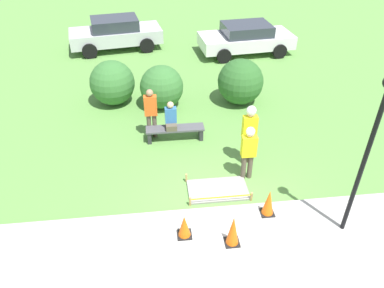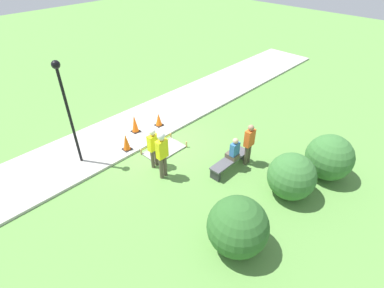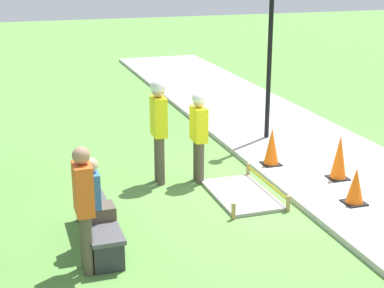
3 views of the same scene
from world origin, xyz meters
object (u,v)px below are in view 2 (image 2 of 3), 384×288
lamppost_near (65,100)px  bystander_in_orange_shirt (249,142)px  person_seated_on_bench (234,150)px  worker_assistant (153,145)px  traffic_cone_far_patch (135,124)px  worker_supervisor (162,151)px  traffic_cone_sidewalk_edge (126,142)px  park_bench (230,162)px  traffic_cone_near_patch (159,119)px

lamppost_near → bystander_in_orange_shirt: bearing=133.6°
person_seated_on_bench → worker_assistant: worker_assistant is taller
traffic_cone_far_patch → person_seated_on_bench: person_seated_on_bench is taller
worker_supervisor → bystander_in_orange_shirt: size_ratio=1.12×
traffic_cone_far_patch → traffic_cone_sidewalk_edge: size_ratio=1.13×
lamppost_near → traffic_cone_far_patch: bearing=-177.0°
person_seated_on_bench → lamppost_near: bearing=-49.3°
person_seated_on_bench → lamppost_near: lamppost_near is taller
person_seated_on_bench → worker_assistant: bearing=-48.2°
person_seated_on_bench → worker_supervisor: worker_supervisor is taller
traffic_cone_far_patch → lamppost_near: 3.46m
worker_supervisor → worker_assistant: 0.72m
park_bench → worker_supervisor: (2.00, -1.44, 0.83)m
traffic_cone_sidewalk_edge → park_bench: bearing=118.8°
worker_supervisor → traffic_cone_sidewalk_edge: bearing=-90.0°
bystander_in_orange_shirt → worker_supervisor: bearing=-32.1°
lamppost_near → traffic_cone_near_patch: bearing=176.9°
park_bench → traffic_cone_sidewalk_edge: bearing=-61.2°
traffic_cone_sidewalk_edge → person_seated_on_bench: person_seated_on_bench is taller
traffic_cone_far_patch → traffic_cone_sidewalk_edge: traffic_cone_far_patch is taller
worker_supervisor → worker_assistant: bearing=-104.1°
lamppost_near → worker_supervisor: bearing=119.8°
worker_assistant → bystander_in_orange_shirt: bearing=136.9°
person_seated_on_bench → worker_supervisor: (2.12, -1.49, 0.36)m
bystander_in_orange_shirt → lamppost_near: size_ratio=0.43×
person_seated_on_bench → bystander_in_orange_shirt: (-0.61, 0.22, 0.16)m
person_seated_on_bench → bystander_in_orange_shirt: 0.67m
traffic_cone_sidewalk_edge → worker_supervisor: (0.00, 2.20, 0.70)m
traffic_cone_far_patch → traffic_cone_near_patch: bearing=161.9°
traffic_cone_far_patch → worker_assistant: (0.88, 2.33, 0.48)m
traffic_cone_far_patch → worker_supervisor: (1.05, 3.02, 0.65)m
worker_assistant → worker_supervisor: bearing=75.9°
traffic_cone_sidewalk_edge → lamppost_near: 2.84m
traffic_cone_sidewalk_edge → person_seated_on_bench: 4.27m
traffic_cone_sidewalk_edge → park_bench: traffic_cone_sidewalk_edge is taller
bystander_in_orange_shirt → lamppost_near: bearing=-46.4°
traffic_cone_far_patch → worker_assistant: size_ratio=0.49×
traffic_cone_sidewalk_edge → traffic_cone_near_patch: bearing=-167.4°
worker_supervisor → worker_assistant: size_ratio=1.14×
worker_assistant → lamppost_near: lamppost_near is taller
park_bench → lamppost_near: 6.12m
park_bench → lamppost_near: size_ratio=0.47×
traffic_cone_sidewalk_edge → worker_supervisor: 2.31m
traffic_cone_near_patch → traffic_cone_far_patch: 1.11m
worker_assistant → traffic_cone_far_patch: bearing=-110.7°
person_seated_on_bench → traffic_cone_far_patch: bearing=-76.7°
person_seated_on_bench → worker_assistant: size_ratio=0.53×
traffic_cone_far_patch → person_seated_on_bench: size_ratio=0.92×
worker_supervisor → lamppost_near: (1.64, -2.87, 1.52)m
worker_supervisor → park_bench: bearing=144.2°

